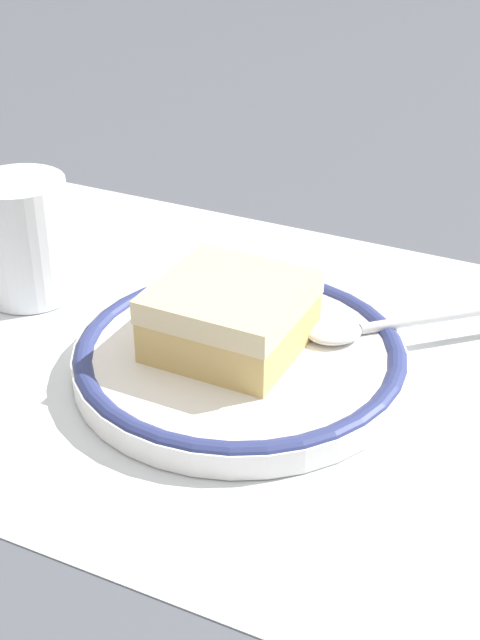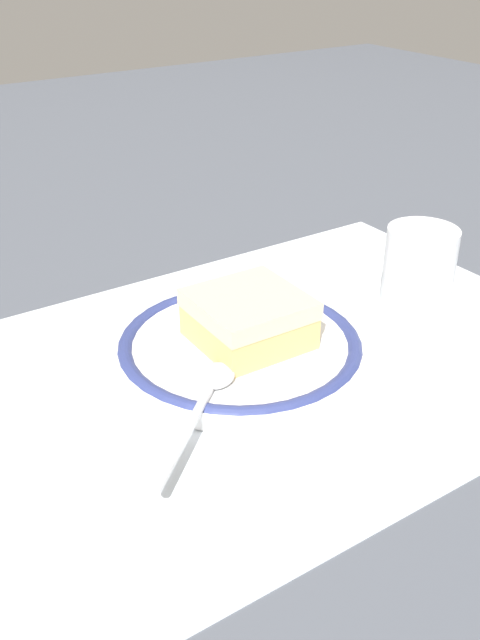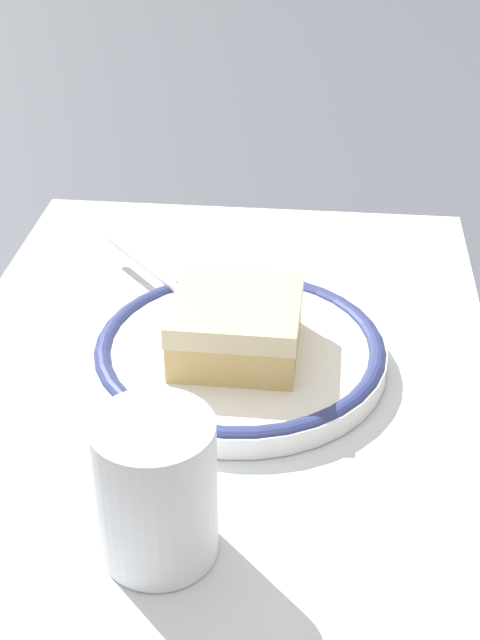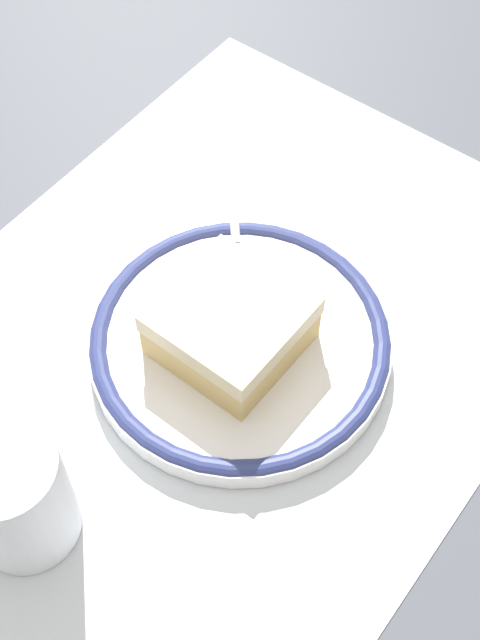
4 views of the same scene
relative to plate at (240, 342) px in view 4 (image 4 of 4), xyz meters
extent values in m
plane|color=#4C515B|center=(0.02, -0.01, -0.01)|extent=(2.40, 2.40, 0.00)
cube|color=silver|center=(0.02, -0.01, -0.01)|extent=(0.52, 0.37, 0.00)
cylinder|color=white|center=(0.00, 0.00, 0.00)|extent=(0.19, 0.19, 0.01)
torus|color=navy|center=(0.00, 0.00, 0.00)|extent=(0.19, 0.19, 0.01)
cube|color=#DBB76B|center=(0.01, 0.00, 0.02)|extent=(0.08, 0.08, 0.03)
cube|color=beige|center=(0.01, 0.00, 0.04)|extent=(0.08, 0.08, 0.01)
ellipsoid|color=silver|center=(-0.04, -0.04, 0.01)|extent=(0.04, 0.04, 0.01)
cylinder|color=silver|center=(-0.10, -0.08, 0.01)|extent=(0.08, 0.08, 0.01)
cylinder|color=white|center=(0.17, -0.02, 0.03)|extent=(0.06, 0.06, 0.08)
cylinder|color=brown|center=(0.17, -0.02, 0.00)|extent=(0.05, 0.05, 0.03)
camera|label=1|loc=(-0.19, 0.40, 0.29)|focal=50.84mm
camera|label=2|loc=(-0.26, -0.40, 0.30)|focal=40.04mm
camera|label=3|loc=(0.49, 0.05, 0.34)|focal=50.90mm
camera|label=4|loc=(0.24, 0.19, 0.48)|focal=49.95mm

